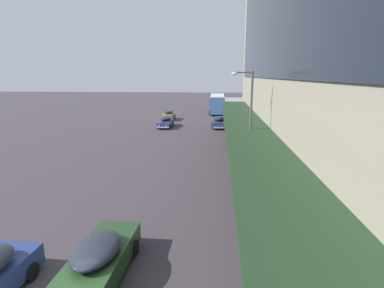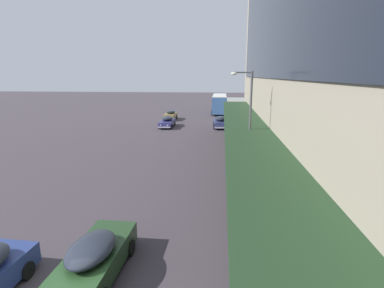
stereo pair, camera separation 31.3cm
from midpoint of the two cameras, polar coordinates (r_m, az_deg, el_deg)
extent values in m
cube|color=#1E371F|center=(8.52, 18.37, -14.21)|extent=(3.20, 72.00, 0.24)
cube|color=#3E68A1|center=(57.75, 4.68, 7.71)|extent=(2.60, 10.53, 2.97)
cube|color=black|center=(57.72, 4.69, 8.06)|extent=(2.64, 9.69, 1.31)
cube|color=silver|center=(57.63, 4.71, 9.23)|extent=(2.50, 10.53, 0.12)
cube|color=black|center=(62.94, 4.73, 9.27)|extent=(1.30, 0.06, 0.36)
cylinder|color=black|center=(61.47, 3.46, 6.79)|extent=(0.25, 1.00, 1.00)
cylinder|color=black|center=(61.46, 5.90, 6.74)|extent=(0.25, 1.00, 1.00)
cylinder|color=black|center=(54.67, 3.27, 6.02)|extent=(0.25, 1.00, 1.00)
cylinder|color=black|center=(54.66, 6.00, 5.97)|extent=(0.25, 1.00, 1.00)
cylinder|color=black|center=(57.13, 3.35, 6.32)|extent=(0.25, 1.00, 1.00)
cylinder|color=black|center=(57.12, 5.96, 6.27)|extent=(0.25, 1.00, 1.00)
cube|color=navy|center=(42.12, -5.26, 4.01)|extent=(1.81, 4.75, 0.71)
ellipsoid|color=#1E232D|center=(42.25, -5.23, 4.91)|extent=(1.56, 2.63, 0.61)
cube|color=silver|center=(39.80, -5.80, 3.17)|extent=(1.63, 0.15, 0.14)
cube|color=silver|center=(44.50, -4.77, 4.23)|extent=(1.63, 0.15, 0.14)
sphere|color=silver|center=(39.71, -5.12, 3.54)|extent=(0.18, 0.18, 0.18)
sphere|color=silver|center=(39.87, -6.47, 3.55)|extent=(0.18, 0.18, 0.18)
cylinder|color=black|center=(40.60, -4.38, 3.32)|extent=(0.15, 0.64, 0.64)
cylinder|color=black|center=(40.88, -6.76, 3.34)|extent=(0.15, 0.64, 0.64)
cylinder|color=black|center=(43.46, -3.83, 3.97)|extent=(0.15, 0.64, 0.64)
cylinder|color=black|center=(43.72, -6.07, 3.98)|extent=(0.15, 0.64, 0.64)
cube|color=silver|center=(13.88, -29.90, -17.91)|extent=(1.68, 0.19, 0.14)
cylinder|color=black|center=(12.88, -28.80, -20.57)|extent=(0.16, 0.64, 0.64)
cube|color=navy|center=(41.82, 4.92, 4.02)|extent=(2.04, 4.82, 0.80)
ellipsoid|color=#1E232D|center=(41.49, 4.96, 4.88)|extent=(1.72, 2.68, 0.60)
cube|color=silver|center=(44.24, 4.77, 4.18)|extent=(1.72, 0.21, 0.14)
cube|color=silver|center=(39.48, 5.08, 3.11)|extent=(1.72, 0.21, 0.14)
sphere|color=silver|center=(44.15, 4.13, 4.57)|extent=(0.18, 0.18, 0.18)
sphere|color=silver|center=(44.20, 5.43, 4.55)|extent=(0.18, 0.18, 0.18)
cylinder|color=black|center=(43.28, 3.63, 3.94)|extent=(0.17, 0.65, 0.64)
cylinder|color=black|center=(43.37, 6.02, 3.91)|extent=(0.17, 0.65, 0.64)
cylinder|color=black|center=(40.39, 3.73, 3.28)|extent=(0.17, 0.65, 0.64)
cylinder|color=black|center=(40.48, 6.29, 3.26)|extent=(0.17, 0.65, 0.64)
cube|color=olive|center=(49.15, -4.67, 5.36)|extent=(1.69, 4.00, 0.80)
ellipsoid|color=#1E232D|center=(49.26, -4.65, 6.12)|extent=(1.49, 2.20, 0.52)
cube|color=silver|center=(47.18, -5.08, 4.72)|extent=(1.60, 0.12, 0.14)
cube|color=silver|center=(51.19, -4.29, 5.38)|extent=(1.60, 0.12, 0.14)
sphere|color=silver|center=(47.09, -4.52, 5.09)|extent=(0.18, 0.18, 0.18)
sphere|color=silver|center=(47.25, -5.64, 5.09)|extent=(0.18, 0.18, 0.18)
cylinder|color=black|center=(47.84, -3.91, 4.80)|extent=(0.14, 0.64, 0.64)
cylinder|color=black|center=(48.13, -5.91, 4.81)|extent=(0.14, 0.64, 0.64)
cylinder|color=black|center=(50.27, -3.48, 5.20)|extent=(0.14, 0.64, 0.64)
cylinder|color=black|center=(50.54, -5.38, 5.21)|extent=(0.14, 0.64, 0.64)
cube|color=#213E1F|center=(11.95, -17.83, -20.57)|extent=(1.75, 4.59, 0.79)
ellipsoid|color=#1E232D|center=(11.44, -18.53, -18.46)|extent=(1.53, 2.53, 0.54)
cube|color=silver|center=(13.93, -13.85, -16.34)|extent=(1.62, 0.14, 0.14)
sphere|color=silver|center=(13.91, -15.85, -15.10)|extent=(0.18, 0.18, 0.18)
sphere|color=silver|center=(13.62, -12.04, -15.53)|extent=(0.18, 0.18, 0.18)
cylinder|color=black|center=(13.51, -18.76, -17.90)|extent=(0.15, 0.64, 0.64)
cylinder|color=black|center=(12.96, -11.49, -18.87)|extent=(0.15, 0.64, 0.64)
cylinder|color=black|center=(8.93, 22.30, -23.83)|extent=(0.33, 0.33, 0.02)
cylinder|color=black|center=(8.90, 22.34, -23.52)|extent=(0.21, 0.21, 0.12)
cylinder|color=#4C4C51|center=(21.25, 10.65, 3.73)|extent=(0.16, 0.16, 7.23)
cylinder|color=#4C4C51|center=(20.94, 9.39, 13.31)|extent=(1.20, 0.10, 0.10)
ellipsoid|color=silver|center=(20.90, 7.69, 13.15)|extent=(0.44, 0.28, 0.20)
camera|label=1|loc=(0.16, -90.36, -0.08)|focal=28.00mm
camera|label=2|loc=(0.16, 89.64, 0.08)|focal=28.00mm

